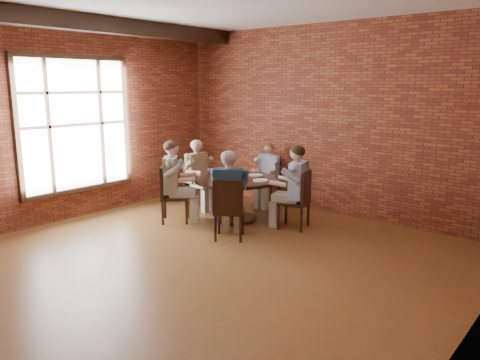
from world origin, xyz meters
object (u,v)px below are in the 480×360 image
Objects in this scene: chair_b at (270,181)px; chair_a at (299,198)px; diner_c at (198,175)px; chair_e at (229,207)px; smartphone at (241,183)px; diner_b at (268,175)px; dining_table at (236,191)px; diner_e at (229,195)px; diner_a at (294,187)px; diner_d at (175,182)px; chair_d at (169,192)px; chair_c at (196,182)px.

chair_a is at bearing -43.67° from chair_b.
diner_c is 1.95m from chair_e.
smartphone is (1.40, -0.42, 0.10)m from diner_c.
diner_b is 9.00× the size of smartphone.
chair_a reaches higher than dining_table.
diner_e is (-0.05, 0.08, 0.17)m from chair_e.
diner_b is 2.16m from chair_e.
dining_table is 0.99m from diner_e.
diner_c is (-2.06, -0.13, -0.03)m from diner_a.
diner_d is 1.03× the size of diner_e.
chair_a is 1.09× the size of chair_b.
chair_d is 0.70× the size of diner_d.
diner_c is 1.35× the size of chair_d.
diner_e is at bearing -90.00° from chair_e.
chair_e is at bearing -113.26° from chair_c.
diner_e is (1.39, -0.03, 0.16)m from chair_d.
smartphone is (0.50, -1.42, 0.14)m from diner_b.
chair_a is at bearing -78.66° from chair_c.
diner_c is (-0.88, -1.07, 0.17)m from chair_b.
chair_e reaches higher than chair_c.
chair_b is (-1.27, 0.91, -0.03)m from chair_a.
smartphone is at bearing -99.17° from diner_c.
chair_d is (0.29, -0.94, 0.02)m from chair_c.
diner_e reaches higher than diner_c.
chair_c is 0.97m from diner_d.
diner_d reaches higher than smartphone.
diner_e reaches higher than chair_c.
diner_d reaches higher than diner_b.
diner_c is at bearing 150.76° from smartphone.
dining_table is at bearing -90.00° from diner_a.
chair_c is 0.66× the size of diner_d.
chair_e is at bearing -77.44° from diner_b.
dining_table is at bearing -90.00° from diner_b.
chair_a is 0.19m from diner_a.
chair_d is (-0.68, -1.92, -0.09)m from diner_b.
chair_c reaches higher than smartphone.
dining_table is at bearing -90.00° from diner_d.
chair_e is at bearing -114.22° from diner_c.
diner_c reaches higher than chair_a.
diner_e reaches higher than smartphone.
chair_c is at bearing -142.61° from diner_b.
diner_c is (-1.05, 0.14, 0.13)m from dining_table.
chair_e is at bearing -139.97° from diner_d.
chair_c is at bearing 151.25° from smartphone.
chair_b reaches higher than smartphone.
chair_e is (-0.50, -1.18, -0.00)m from chair_a.
dining_table is at bearing -90.00° from chair_d.
chair_b is (-1.18, 0.94, -0.20)m from diner_a.
chair_c is (-2.15, -0.12, -0.18)m from diner_a.
chair_b is 1.43m from chair_c.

